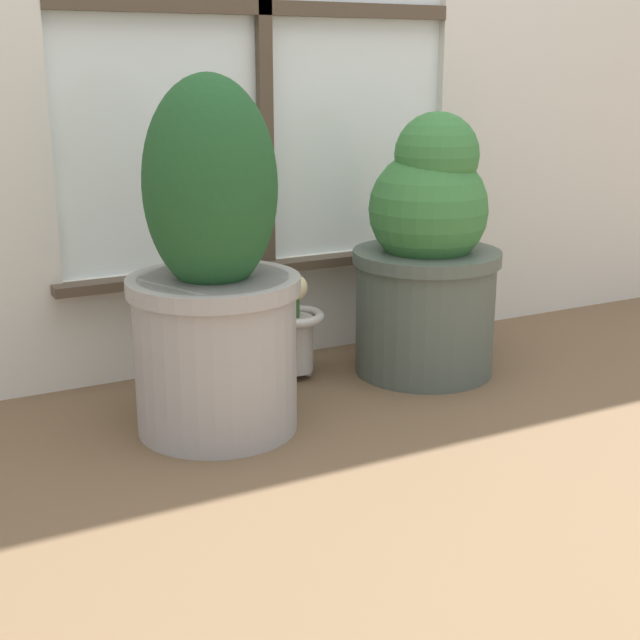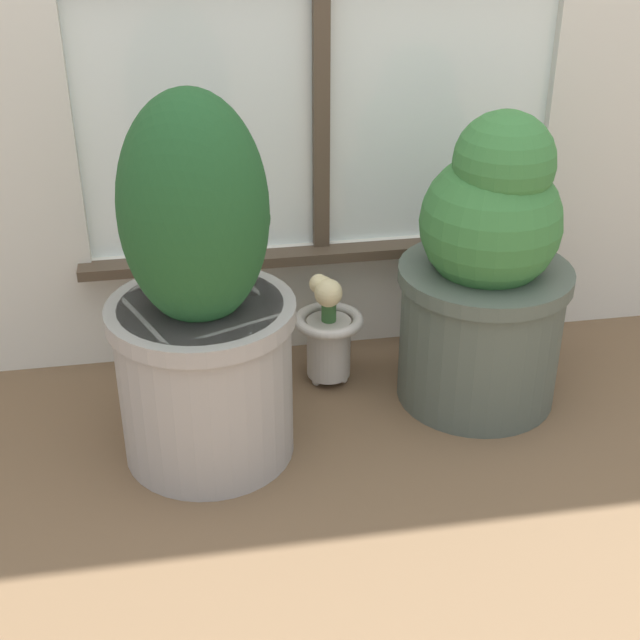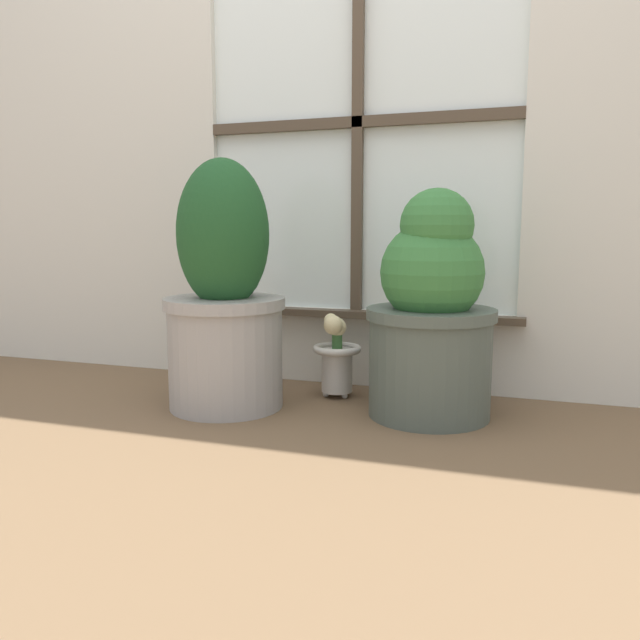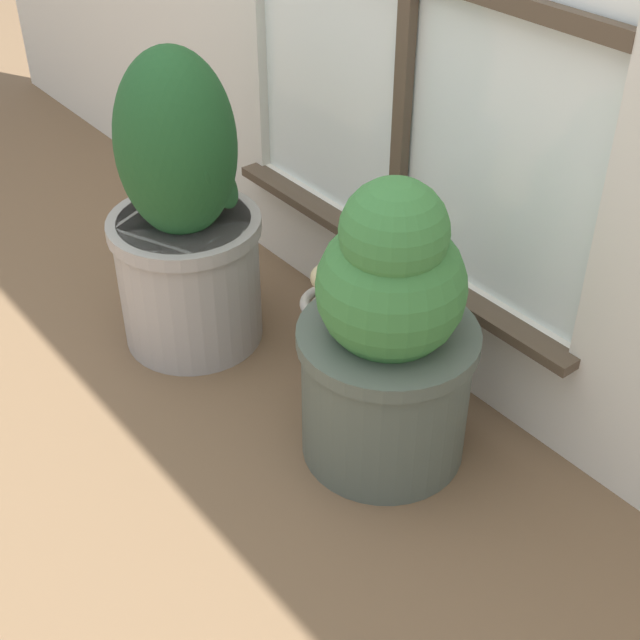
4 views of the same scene
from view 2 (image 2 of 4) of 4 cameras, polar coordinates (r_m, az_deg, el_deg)
ground_plane at (r=1.79m, az=3.23°, el=-10.31°), size 10.00×10.00×0.00m
potted_plant_left at (r=1.71m, az=-7.63°, el=0.85°), size 0.37×0.37×0.75m
potted_plant_right at (r=1.93m, az=10.56°, el=2.77°), size 0.37×0.37×0.66m
flower_vase at (r=2.02m, az=0.53°, el=-0.49°), size 0.16×0.16×0.27m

